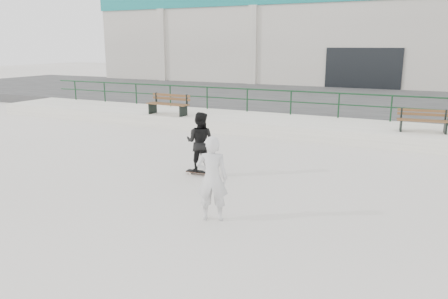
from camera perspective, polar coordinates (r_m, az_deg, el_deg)
The scene contains 10 objects.
ground at distance 8.95m, azimuth -5.78°, elevation -8.91°, with size 120.00×120.00×0.00m, color beige.
ledge at distance 17.39m, azimuth 10.55°, elevation 2.87°, with size 30.00×3.00×0.50m, color beige.
parking_strip at distance 25.62m, azimuth 15.53°, elevation 5.99°, with size 60.00×14.00×0.50m, color #343434.
railing at distance 18.49m, azimuth 11.74°, elevation 6.56°, with size 28.00×0.06×1.03m.
commercial_building at distance 39.30m, azimuth 19.69°, elevation 14.50°, with size 44.20×16.33×8.00m.
bench_left at distance 18.74m, azimuth -7.26°, elevation 5.87°, with size 1.93×0.66×0.88m.
bench_right at distance 16.34m, azimuth 24.57°, elevation 3.43°, with size 1.72×0.67×0.77m.
skateboard at distance 11.75m, azimuth -3.09°, elevation -2.95°, with size 0.80×0.27×0.09m.
standing_skater at distance 11.54m, azimuth -3.14°, elevation 0.97°, with size 0.78×0.61×1.60m, color black.
seated_skater at distance 8.55m, azimuth -1.57°, elevation -3.81°, with size 0.62×0.41×1.71m, color silver.
Camera 1 is at (4.33, -7.05, 3.41)m, focal length 35.00 mm.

